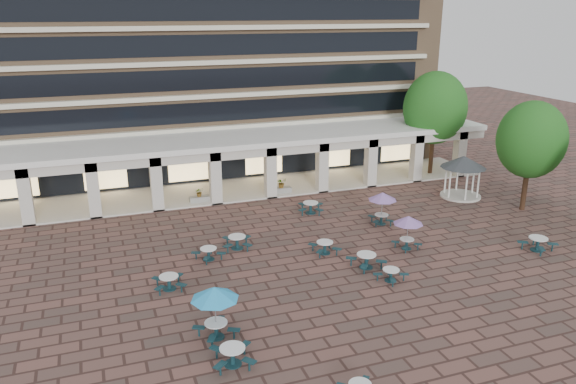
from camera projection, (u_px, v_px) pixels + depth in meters
name	position (u px, v px, depth m)	size (l,w,h in m)	color
ground	(304.00, 268.00, 31.03)	(120.00, 120.00, 0.00)	brown
apartment_building	(201.00, 21.00, 49.91)	(40.00, 15.50, 25.20)	#967454
retail_arcade	(235.00, 154.00, 43.34)	(42.00, 6.60, 4.40)	white
picnic_table_0	(233.00, 354.00, 22.52)	(1.89, 1.89, 0.79)	#14333C
picnic_table_2	(391.00, 274.00, 29.51)	(1.84, 1.84, 0.67)	#14333C
picnic_table_3	(538.00, 243.00, 33.22)	(2.15, 2.15, 0.82)	#14333C
picnic_table_4	(215.00, 295.00, 23.89)	(2.10, 2.10, 2.43)	#14333C
picnic_table_5	(169.00, 281.00, 28.62)	(1.68, 1.68, 0.74)	#14333C
picnic_table_6	(408.00, 221.00, 33.05)	(1.79, 1.79, 2.07)	#14333C
picnic_table_7	(366.00, 259.00, 31.01)	(2.03, 2.03, 0.81)	#14333C
picnic_table_8	(237.00, 241.00, 33.49)	(2.01, 2.01, 0.79)	#14333C
picnic_table_9	(325.00, 246.00, 32.84)	(1.63, 1.63, 0.73)	#14333C
picnic_table_11	(382.00, 198.00, 36.87)	(1.90, 1.90, 2.20)	#14333C
picnic_table_12	(209.00, 253.00, 32.02)	(1.93, 1.93, 0.71)	#14333C
picnic_table_13	(311.00, 207.00, 39.30)	(2.16, 2.16, 0.80)	#14333C
gazebo	(463.00, 167.00, 42.17)	(3.41, 3.41, 3.17)	beige
tree_east_a	(531.00, 140.00, 38.59)	(4.68, 4.68, 7.80)	#392416
tree_east_c	(435.00, 108.00, 46.93)	(5.31, 5.31, 8.84)	#392416
planter_left	(200.00, 197.00, 41.41)	(1.50, 0.60, 1.17)	gray
planter_right	(282.00, 187.00, 43.43)	(1.50, 0.79, 1.28)	gray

